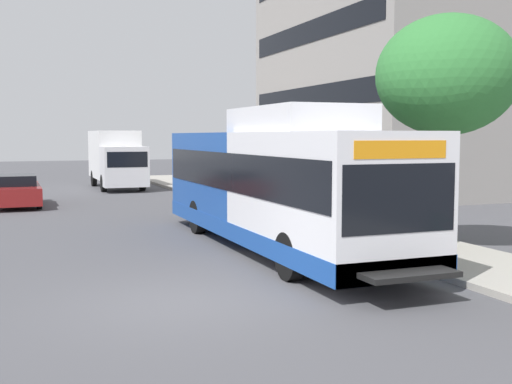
{
  "coord_description": "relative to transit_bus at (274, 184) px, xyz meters",
  "views": [
    {
      "loc": [
        -2.69,
        -10.74,
        2.96
      ],
      "look_at": [
        2.87,
        3.5,
        1.6
      ],
      "focal_mm": 44.37,
      "sensor_mm": 36.0,
      "label": 1
    }
  ],
  "objects": [
    {
      "name": "parked_car_far_lane",
      "position": [
        -6.16,
        13.11,
        -1.04
      ],
      "size": [
        1.8,
        4.5,
        1.33
      ],
      "color": "maroon",
      "rests_on": "ground"
    },
    {
      "name": "box_truck_background",
      "position": [
        -0.78,
        21.09,
        0.04
      ],
      "size": [
        2.32,
        7.01,
        3.25
      ],
      "color": "silver",
      "rests_on": "ground"
    },
    {
      "name": "sidewalk_curb",
      "position": [
        3.27,
        1.59,
        -1.63
      ],
      "size": [
        3.0,
        56.0,
        0.14
      ],
      "primitive_type": "cube",
      "color": "#A8A399",
      "rests_on": "ground"
    },
    {
      "name": "street_tree_near_stop",
      "position": [
        3.9,
        -1.92,
        2.76
      ],
      "size": [
        3.56,
        3.56,
        5.86
      ],
      "color": "#4C3823",
      "rests_on": "sidewalk_curb"
    },
    {
      "name": "ground_plane",
      "position": [
        -3.73,
        3.59,
        -1.7
      ],
      "size": [
        120.0,
        120.0,
        0.0
      ],
      "primitive_type": "plane",
      "color": "#4C4C51"
    },
    {
      "name": "transit_bus",
      "position": [
        0.0,
        0.0,
        0.0
      ],
      "size": [
        2.58,
        12.25,
        3.65
      ],
      "color": "white",
      "rests_on": "ground"
    }
  ]
}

